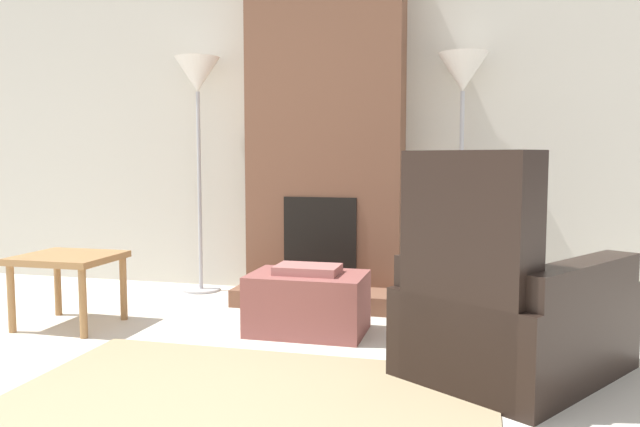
{
  "coord_description": "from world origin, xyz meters",
  "views": [
    {
      "loc": [
        1.09,
        -1.5,
        1.04
      ],
      "look_at": [
        0.0,
        2.8,
        0.64
      ],
      "focal_mm": 35.0,
      "sensor_mm": 36.0,
      "label": 1
    }
  ],
  "objects": [
    {
      "name": "fireplace",
      "position": [
        0.0,
        2.96,
        1.24
      ],
      "size": [
        1.14,
        0.69,
        2.6
      ],
      "color": "brown",
      "rests_on": "ground_plane"
    },
    {
      "name": "floor_lamp_right",
      "position": [
        0.98,
        2.92,
        1.51
      ],
      "size": [
        0.34,
        0.34,
        1.75
      ],
      "color": "#ADADB2",
      "rests_on": "ground_plane"
    },
    {
      "name": "floor_lamp_left",
      "position": [
        -0.99,
        2.92,
        1.55
      ],
      "size": [
        0.34,
        0.34,
        1.79
      ],
      "color": "#ADADB2",
      "rests_on": "ground_plane"
    },
    {
      "name": "armchair",
      "position": [
        1.24,
        1.52,
        0.3
      ],
      "size": [
        1.2,
        1.28,
        1.07
      ],
      "rotation": [
        0.0,
        0.0,
        2.56
      ],
      "color": "black",
      "rests_on": "ground_plane"
    },
    {
      "name": "ottoman",
      "position": [
        0.13,
        2.0,
        0.19
      ],
      "size": [
        0.68,
        0.45,
        0.41
      ],
      "color": "#8C4C47",
      "rests_on": "ground_plane"
    },
    {
      "name": "wall_back",
      "position": [
        0.0,
        3.17,
        1.3
      ],
      "size": [
        7.06,
        0.06,
        2.6
      ],
      "primitive_type": "cube",
      "color": "beige",
      "rests_on": "ground_plane"
    },
    {
      "name": "side_table",
      "position": [
        -1.34,
        1.78,
        0.38
      ],
      "size": [
        0.57,
        0.5,
        0.45
      ],
      "color": "#9E7042",
      "rests_on": "ground_plane"
    },
    {
      "name": "area_rug",
      "position": [
        0.15,
        0.95,
        0.01
      ],
      "size": [
        2.1,
        1.24,
        0.01
      ],
      "primitive_type": "cube",
      "color": "#9E8966",
      "rests_on": "ground_plane"
    }
  ]
}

